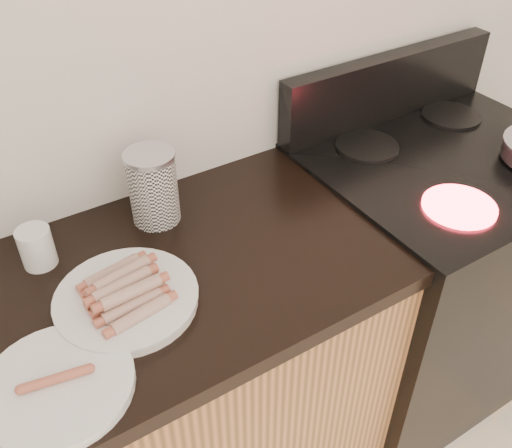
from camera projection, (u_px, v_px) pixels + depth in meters
wall_back at (125, 38)px, 1.23m from camera, size 4.00×0.04×2.60m
stove at (424, 276)px, 1.86m from camera, size 0.76×0.65×0.91m
stove_panel at (389, 87)px, 1.71m from camera, size 0.76×0.06×0.20m
burner_near_left at (459, 206)px, 1.39m from camera, size 0.18×0.18×0.01m
burner_far_left at (367, 146)px, 1.62m from camera, size 0.18×0.18×0.01m
burner_far_right at (451, 116)px, 1.76m from camera, size 0.18×0.18×0.01m
main_plate at (127, 300)px, 1.15m from camera, size 0.33×0.33×0.02m
side_plate at (58, 385)px, 0.99m from camera, size 0.28×0.28×0.02m
hotdog_pile at (125, 290)px, 1.14m from camera, size 0.13×0.18×0.05m
plain_sausages at (56, 379)px, 0.98m from camera, size 0.12×0.04×0.02m
canister at (153, 187)px, 1.33m from camera, size 0.12×0.12×0.18m
mug at (37, 247)px, 1.23m from camera, size 0.09×0.09×0.09m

